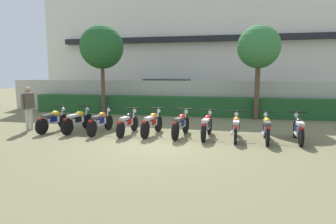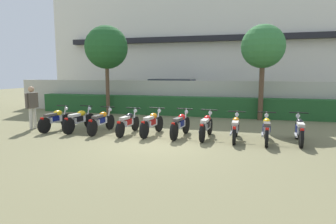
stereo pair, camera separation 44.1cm
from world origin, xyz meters
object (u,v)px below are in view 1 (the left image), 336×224
object	(u,v)px
tree_far_side	(259,48)
motorcycle_in_row_8	(266,128)
motorcycle_in_row_2	(100,122)
motorcycle_in_row_1	(78,120)
motorcycle_in_row_7	(236,127)
motorcycle_in_row_5	(181,124)
motorcycle_in_row_6	(207,125)
motorcycle_in_row_9	(298,129)
motorcycle_in_row_3	(128,123)
motorcycle_in_row_0	(53,120)
motorcycle_in_row_4	(152,123)
tree_near_inspector	(102,48)
inspector_person	(28,104)
parked_car	(169,94)

from	to	relation	value
tree_far_side	motorcycle_in_row_8	world-z (taller)	tree_far_side
motorcycle_in_row_2	motorcycle_in_row_1	bearing A→B (deg)	91.39
motorcycle_in_row_2	motorcycle_in_row_7	world-z (taller)	motorcycle_in_row_2
motorcycle_in_row_5	motorcycle_in_row_6	distance (m)	0.92
motorcycle_in_row_9	motorcycle_in_row_3	bearing A→B (deg)	95.27
tree_far_side	motorcycle_in_row_6	world-z (taller)	tree_far_side
motorcycle_in_row_0	motorcycle_in_row_4	world-z (taller)	motorcycle_in_row_4
motorcycle_in_row_8	motorcycle_in_row_3	bearing A→B (deg)	92.20
tree_near_inspector	motorcycle_in_row_7	distance (m)	8.87
motorcycle_in_row_2	motorcycle_in_row_3	distance (m)	1.08
motorcycle_in_row_6	motorcycle_in_row_7	distance (m)	1.00
motorcycle_in_row_1	motorcycle_in_row_9	bearing A→B (deg)	-82.36
motorcycle_in_row_6	motorcycle_in_row_8	distance (m)	1.98
tree_far_side	motorcycle_in_row_9	distance (m)	5.51
tree_near_inspector	motorcycle_in_row_8	world-z (taller)	tree_near_inspector
motorcycle_in_row_2	motorcycle_in_row_6	world-z (taller)	motorcycle_in_row_6
motorcycle_in_row_4	motorcycle_in_row_9	xyz separation A→B (m)	(5.01, 0.02, -0.01)
tree_near_inspector	motorcycle_in_row_0	xyz separation A→B (m)	(-0.00, -4.59, -3.16)
motorcycle_in_row_9	motorcycle_in_row_7	bearing A→B (deg)	97.28
motorcycle_in_row_4	motorcycle_in_row_8	distance (m)	3.98
motorcycle_in_row_5	motorcycle_in_row_8	xyz separation A→B (m)	(2.90, -0.11, -0.01)
motorcycle_in_row_5	motorcycle_in_row_8	bearing A→B (deg)	-84.78
motorcycle_in_row_1	motorcycle_in_row_6	xyz separation A→B (m)	(4.96, 0.03, -0.00)
motorcycle_in_row_2	inspector_person	xyz separation A→B (m)	(-3.07, -0.02, 0.59)
motorcycle_in_row_4	motorcycle_in_row_6	world-z (taller)	motorcycle_in_row_4
parked_car	tree_far_side	xyz separation A→B (m)	(5.06, -3.33, 2.53)
motorcycle_in_row_3	motorcycle_in_row_9	size ratio (longest dim) A/B	1.00
tree_near_inspector	motorcycle_in_row_3	bearing A→B (deg)	-56.01
motorcycle_in_row_0	motorcycle_in_row_1	size ratio (longest dim) A/B	0.97
motorcycle_in_row_5	motorcycle_in_row_8	world-z (taller)	motorcycle_in_row_5
motorcycle_in_row_0	motorcycle_in_row_6	xyz separation A→B (m)	(5.96, 0.13, 0.00)
parked_car	tree_near_inspector	size ratio (longest dim) A/B	0.96
motorcycle_in_row_3	motorcycle_in_row_8	xyz separation A→B (m)	(4.89, -0.07, 0.01)
motorcycle_in_row_1	motorcycle_in_row_0	bearing A→B (deg)	102.64
motorcycle_in_row_5	parked_car	bearing A→B (deg)	22.14
motorcycle_in_row_6	motorcycle_in_row_8	size ratio (longest dim) A/B	0.99
motorcycle_in_row_7	motorcycle_in_row_9	bearing A→B (deg)	-85.33
inspector_person	tree_far_side	bearing A→B (deg)	26.93
motorcycle_in_row_2	motorcycle_in_row_4	size ratio (longest dim) A/B	1.01
motorcycle_in_row_2	motorcycle_in_row_8	bearing A→B (deg)	-87.99
motorcycle_in_row_5	motorcycle_in_row_7	xyz separation A→B (m)	(1.92, -0.05, -0.02)
parked_car	motorcycle_in_row_1	bearing A→B (deg)	-101.53
motorcycle_in_row_4	motorcycle_in_row_5	size ratio (longest dim) A/B	1.00
motorcycle_in_row_5	motorcycle_in_row_6	world-z (taller)	motorcycle_in_row_5
motorcycle_in_row_1	motorcycle_in_row_3	distance (m)	2.05
motorcycle_in_row_8	tree_near_inspector	bearing A→B (deg)	63.04
tree_far_side	motorcycle_in_row_1	distance (m)	8.90
motorcycle_in_row_1	motorcycle_in_row_7	distance (m)	5.95
parked_car	motorcycle_in_row_1	size ratio (longest dim) A/B	2.43
motorcycle_in_row_6	inspector_person	distance (m)	7.09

